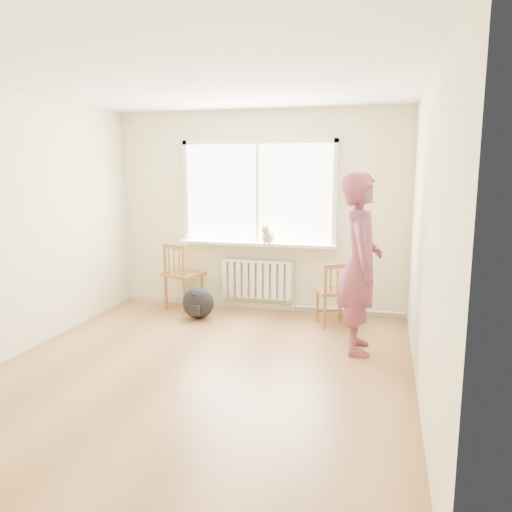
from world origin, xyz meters
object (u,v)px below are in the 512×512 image
Objects in this scene: chair_right at (334,294)px; person at (360,264)px; backpack at (198,303)px; cat at (268,235)px; chair_left at (181,276)px.

chair_right is 0.43× the size of person.
chair_right is at bearing 4.54° from backpack.
backpack is at bearing 64.98° from person.
backpack is (-2.07, 0.66, -0.74)m from person.
cat is (-0.92, 0.35, 0.66)m from chair_right.
backpack is at bearing -143.13° from cat.
cat is (1.19, 0.15, 0.59)m from chair_left.
chair_right is at bearing -163.71° from chair_left.
chair_left is at bearing -29.69° from chair_right.
person is 1.70m from cat.
chair_left is at bearing -166.54° from cat.
chair_right is 1.02m from person.
chair_right is 1.90× the size of cat.
person reaches higher than backpack.
chair_left reaches higher than chair_right.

